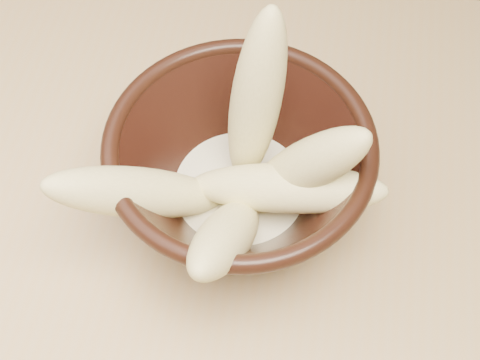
% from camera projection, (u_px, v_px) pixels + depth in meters
% --- Properties ---
extents(table, '(1.20, 0.80, 0.75)m').
position_uv_depth(table, '(58.00, 328.00, 0.61)').
color(table, tan).
rests_on(table, ground).
extents(bowl, '(0.20, 0.20, 0.11)m').
position_uv_depth(bowl, '(240.00, 174.00, 0.52)').
color(bowl, black).
rests_on(bowl, table).
extents(milk_puddle, '(0.12, 0.12, 0.02)m').
position_uv_depth(milk_puddle, '(240.00, 191.00, 0.55)').
color(milk_puddle, beige).
rests_on(milk_puddle, bowl).
extents(banana_upright, '(0.06, 0.08, 0.17)m').
position_uv_depth(banana_upright, '(256.00, 101.00, 0.49)').
color(banana_upright, '#D5C97D').
rests_on(banana_upright, bowl).
extents(banana_left, '(0.14, 0.11, 0.12)m').
position_uv_depth(banana_left, '(139.00, 193.00, 0.49)').
color(banana_left, '#D5C97D').
rests_on(banana_left, bowl).
extents(banana_right, '(0.11, 0.06, 0.14)m').
position_uv_depth(banana_right, '(306.00, 166.00, 0.48)').
color(banana_right, '#D5C97D').
rests_on(banana_right, bowl).
extents(banana_across, '(0.16, 0.04, 0.07)m').
position_uv_depth(banana_across, '(285.00, 188.00, 0.50)').
color(banana_across, '#D5C97D').
rests_on(banana_across, bowl).
extents(banana_front, '(0.06, 0.13, 0.12)m').
position_uv_depth(banana_front, '(226.00, 238.00, 0.47)').
color(banana_front, '#D5C97D').
rests_on(banana_front, bowl).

